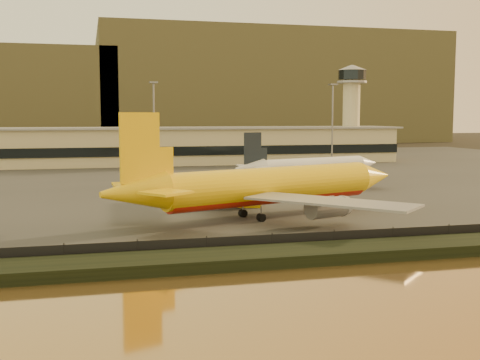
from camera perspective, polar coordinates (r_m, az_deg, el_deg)
The scene contains 12 objects.
ground at distance 86.81m, azimuth 4.30°, elevation -4.91°, with size 900.00×900.00×0.00m, color black.
embankment at distance 71.10m, azimuth 8.68°, elevation -6.84°, with size 320.00×7.00×1.40m, color black.
tarmac at distance 178.63m, azimuth -5.40°, elevation 0.77°, with size 320.00×220.00×0.20m, color #2D2D2D.
perimeter_fence at distance 74.59m, azimuth 7.49°, elevation -5.74°, with size 300.00×0.05×2.20m, color black.
terminal_building at distance 206.99m, azimuth -10.70°, elevation 3.12°, with size 202.00×25.00×12.60m.
control_tower at distance 233.07m, azimuth 10.52°, elevation 7.23°, with size 11.20×11.20×35.50m.
apron_light_masts at distance 161.40m, azimuth 0.94°, elevation 5.78°, with size 152.20×12.20×25.40m.
distant_hills at distance 421.11m, azimuth -13.45°, elevation 7.92°, with size 470.00×160.00×70.00m.
dhl_cargo_jet at distance 96.81m, azimuth 2.59°, elevation -0.63°, with size 54.63×51.88×16.83m.
white_narrowbody_jet at distance 149.88m, azimuth 6.74°, elevation 1.22°, with size 42.85×40.76×12.59m.
gse_vehicle_yellow at distance 108.16m, azimuth 0.92°, elevation -2.09°, with size 4.30×1.93×1.93m, color yellow.
gse_vehicle_white at distance 111.19m, azimuth -7.33°, elevation -2.01°, with size 3.50×1.57×1.57m, color silver.
Camera 1 is at (-27.13, -80.80, 16.49)m, focal length 45.00 mm.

